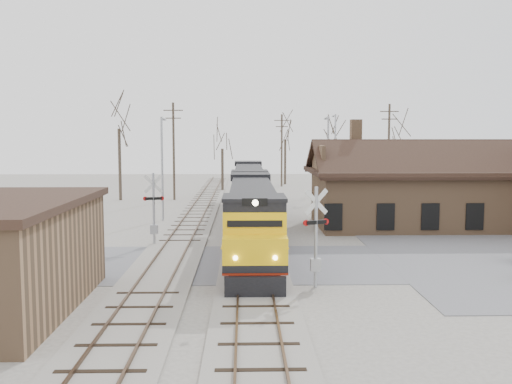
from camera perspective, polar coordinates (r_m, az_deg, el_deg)
The scene contains 20 objects.
ground at distance 30.22m, azimuth -0.33°, elevation -7.14°, with size 140.00×140.00×0.00m, color #AAA499.
road at distance 30.21m, azimuth -0.33°, elevation -7.11°, with size 60.00×9.00×0.03m, color slate.
track_main at distance 44.95m, azimuth -0.64°, elevation -2.81°, with size 3.40×90.00×0.24m.
track_siding at distance 45.13m, azimuth -6.37°, elevation -2.81°, with size 3.40×90.00×0.24m.
depot at distance 43.51m, azimuth 15.39°, elevation -0.19°, with size 15.20×9.31×7.90m.
locomotive_lead at distance 31.73m, azimuth -0.39°, elevation -2.60°, with size 2.74×18.33×4.06m.
locomotive_trailing at distance 50.22m, azimuth -0.71°, elevation 0.46°, with size 2.74×18.33×3.85m.
crossbuck_near at distance 25.31m, azimuth 6.00°, elevation -4.89°, with size 1.20×0.58×4.48m.
crossbuck_far at distance 35.22m, azimuth -10.19°, elevation -1.99°, with size 1.26×0.33×4.45m.
streetlight_a at distance 45.39m, azimuth -9.35°, elevation 2.95°, with size 0.25×2.04×8.15m.
streetlight_b at distance 49.81m, azimuth 7.17°, elevation 3.34°, with size 0.25×2.04×8.36m.
streetlight_c at distance 63.72m, azimuth 7.89°, elevation 4.14°, with size 0.25×2.04×9.03m.
utility_pole_a at distance 59.76m, azimuth -8.23°, elevation 4.24°, with size 2.00×0.24×10.08m.
utility_pole_b at distance 74.95m, azimuth 2.59°, elevation 4.33°, with size 2.00×0.24×9.46m.
utility_pole_c at distance 62.47m, azimuth 13.12°, elevation 4.19°, with size 2.00×0.24×10.03m.
tree_a at distance 60.61m, azimuth -13.57°, elevation 7.33°, with size 4.94×4.94×12.10m.
tree_b at distance 68.94m, azimuth -3.39°, elevation 5.04°, with size 3.42×3.42×8.37m.
tree_c at distance 78.45m, azimuth 2.94°, elevation 6.01°, with size 4.11×4.11×10.08m.
tree_d at distance 70.15m, azimuth 7.70°, elevation 5.75°, with size 3.93×3.93×9.63m.
tree_e at distance 70.07m, azimuth 14.13°, elevation 5.40°, with size 3.78×3.78×9.25m.
Camera 1 is at (-0.47, -29.46, 6.70)m, focal length 40.00 mm.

